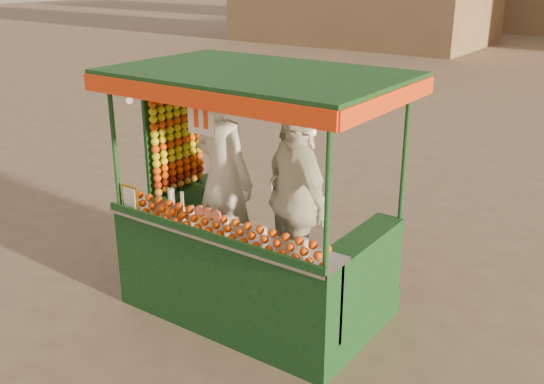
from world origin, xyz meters
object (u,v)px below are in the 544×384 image
Objects in this scene: vendor_middle at (298,193)px; vendor_right at (298,201)px; juice_cart at (245,239)px; vendor_left at (223,179)px.

vendor_right is (0.31, -0.47, 0.13)m from vendor_middle.
juice_cart is 0.66m from vendor_right.
juice_cart is 0.74m from vendor_middle.
vendor_right reaches higher than vendor_middle.
vendor_left reaches higher than vendor_middle.
vendor_left is at bearing 161.75° from juice_cart.
juice_cart reaches higher than vendor_left.
vendor_left is 1.07× the size of vendor_right.
vendor_left is 0.82m from vendor_right.
vendor_middle is at bearing 75.98° from juice_cart.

